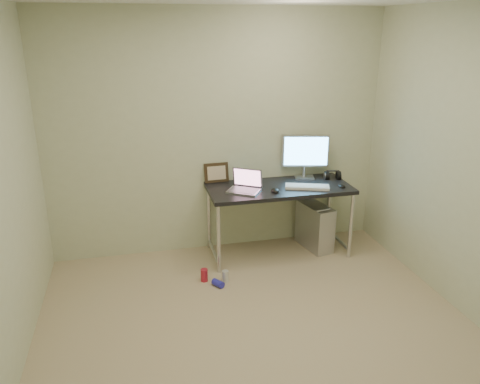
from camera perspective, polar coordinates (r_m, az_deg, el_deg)
name	(u,v)px	position (r m, az deg, el deg)	size (l,w,h in m)	color
floor	(263,341)	(3.81, 2.87, -17.67)	(3.50, 3.50, 0.00)	tan
wall_back	(218,135)	(4.85, -2.67, 6.97)	(3.50, 0.02, 2.50)	beige
desk	(279,194)	(4.85, 4.79, -0.27)	(1.47, 0.64, 0.75)	black
tower_computer	(315,226)	(5.18, 9.08, -4.13)	(0.30, 0.51, 0.52)	silver
cable_a	(303,206)	(5.31, 7.70, -1.68)	(0.01, 0.01, 0.70)	black
cable_b	(311,207)	(5.33, 8.67, -1.87)	(0.01, 0.01, 0.72)	black
can_red	(204,275)	(4.54, -4.38, -10.07)	(0.07, 0.07, 0.12)	#B11E33
can_white	(225,276)	(4.52, -1.81, -10.23)	(0.06, 0.06, 0.11)	silver
can_blue	(218,283)	(4.46, -2.69, -11.06)	(0.06, 0.06, 0.12)	#2A29C3
laptop	(245,186)	(4.67, 0.63, 0.77)	(0.39, 0.38, 0.21)	#B2B2B9
monitor	(305,153)	(5.06, 7.96, 4.74)	(0.50, 0.19, 0.47)	#B2B2B9
keyboard	(307,187)	(4.81, 8.19, 0.64)	(0.44, 0.14, 0.03)	silver
mouse_right	(342,185)	(4.90, 12.34, 0.79)	(0.07, 0.10, 0.04)	black
mouse_left	(275,190)	(4.66, 4.30, 0.28)	(0.08, 0.13, 0.04)	black
headphones	(332,176)	(5.15, 11.21, 1.94)	(0.19, 0.11, 0.12)	black
picture_frame	(216,173)	(4.93, -2.90, 2.38)	(0.26, 0.03, 0.21)	black
webcam	(240,174)	(4.94, 0.04, 2.16)	(0.04, 0.03, 0.11)	silver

